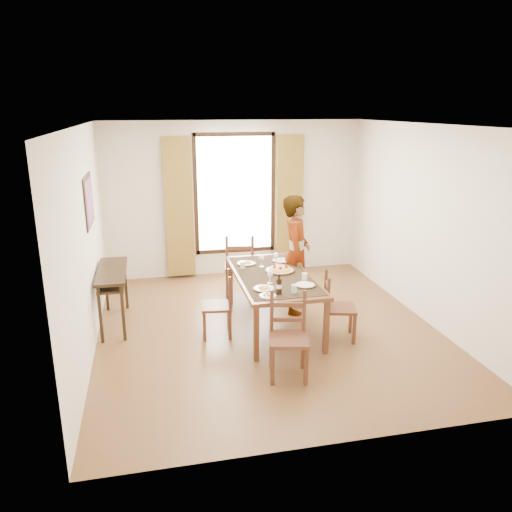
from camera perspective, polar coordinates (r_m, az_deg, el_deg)
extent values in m
plane|color=#462F16|center=(6.90, 1.29, -8.27)|extent=(5.00, 5.00, 0.00)
cube|color=beige|center=(8.84, -2.48, 6.50)|extent=(4.50, 0.10, 2.70)
cube|color=beige|center=(4.18, 9.54, -5.52)|extent=(4.50, 0.10, 2.70)
cube|color=beige|center=(6.32, -18.87, 1.46)|extent=(0.10, 5.00, 2.70)
cube|color=beige|center=(7.30, 18.82, 3.44)|extent=(0.10, 5.00, 2.70)
cube|color=white|center=(6.26, 1.46, 14.93)|extent=(4.50, 5.00, 0.04)
cube|color=white|center=(8.80, -2.46, 7.11)|extent=(1.30, 0.04, 2.00)
cube|color=olive|center=(8.66, -8.80, 5.43)|extent=(0.48, 0.10, 2.40)
cube|color=olive|center=(8.99, 3.82, 6.01)|extent=(0.48, 0.10, 2.40)
cube|color=black|center=(6.82, -18.58, 6.01)|extent=(0.02, 0.86, 0.66)
cube|color=red|center=(6.82, -18.50, 6.02)|extent=(0.01, 0.76, 0.56)
cube|color=black|center=(7.03, -16.17, -1.65)|extent=(0.38, 1.20, 0.04)
cube|color=black|center=(7.07, -16.10, -2.57)|extent=(0.34, 1.10, 0.03)
cube|color=black|center=(6.66, -17.36, -6.45)|extent=(0.04, 0.04, 0.76)
cube|color=black|center=(7.69, -16.75, -3.28)|extent=(0.04, 0.04, 0.76)
cube|color=black|center=(6.64, -14.95, -6.32)|extent=(0.04, 0.04, 0.76)
cube|color=black|center=(7.67, -14.66, -3.16)|extent=(0.04, 0.04, 0.76)
cube|color=brown|center=(6.71, 1.98, -2.35)|extent=(0.99, 1.95, 0.05)
cube|color=black|center=(6.70, 1.98, -2.13)|extent=(0.91, 1.79, 0.01)
cube|color=brown|center=(5.93, 0.04, -8.90)|extent=(0.06, 0.06, 0.70)
cube|color=brown|center=(7.59, -2.93, -3.06)|extent=(0.06, 0.06, 0.70)
cube|color=brown|center=(6.16, 8.02, -8.07)|extent=(0.06, 0.06, 0.70)
cube|color=brown|center=(7.77, 3.39, -2.59)|extent=(0.06, 0.06, 0.70)
cube|color=brown|center=(6.57, -4.54, -5.73)|extent=(0.42, 0.42, 0.04)
cube|color=brown|center=(6.80, -5.93, -6.85)|extent=(0.04, 0.04, 0.41)
cube|color=brown|center=(6.81, -3.15, -6.76)|extent=(0.04, 0.04, 0.41)
cube|color=brown|center=(6.50, -5.92, -8.00)|extent=(0.04, 0.04, 0.41)
cube|color=brown|center=(6.51, -3.00, -7.90)|extent=(0.04, 0.04, 0.41)
cube|color=brown|center=(6.65, -3.13, -3.33)|extent=(0.03, 0.03, 0.46)
cube|color=brown|center=(6.34, -2.98, -4.34)|extent=(0.03, 0.03, 0.46)
cube|color=brown|center=(6.53, -3.04, -4.57)|extent=(0.06, 0.33, 0.05)
cube|color=brown|center=(6.47, -3.06, -3.22)|extent=(0.06, 0.33, 0.05)
cube|color=brown|center=(7.90, -1.91, -1.17)|extent=(0.52, 0.52, 0.04)
cube|color=brown|center=(8.18, -0.58, -2.35)|extent=(0.04, 0.04, 0.49)
cube|color=brown|center=(7.81, -0.40, -3.29)|extent=(0.04, 0.04, 0.49)
cube|color=brown|center=(8.16, -3.33, -2.41)|extent=(0.04, 0.04, 0.49)
cube|color=brown|center=(7.79, -3.28, -3.35)|extent=(0.04, 0.04, 0.49)
cube|color=brown|center=(7.64, -0.40, 0.33)|extent=(0.04, 0.04, 0.54)
cube|color=brown|center=(7.62, -3.34, 0.27)|extent=(0.04, 0.04, 0.54)
cube|color=brown|center=(7.66, -1.87, -0.48)|extent=(0.39, 0.08, 0.05)
cube|color=brown|center=(7.60, -1.88, 0.93)|extent=(0.39, 0.08, 0.05)
cube|color=brown|center=(5.58, 3.74, -9.50)|extent=(0.50, 0.50, 0.04)
cube|color=brown|center=(5.51, 1.89, -12.47)|extent=(0.04, 0.04, 0.45)
cube|color=brown|center=(5.83, 1.77, -10.73)|extent=(0.04, 0.04, 0.45)
cube|color=brown|center=(5.54, 5.74, -12.41)|extent=(0.04, 0.04, 0.45)
cube|color=brown|center=(5.86, 5.38, -10.68)|extent=(0.04, 0.04, 0.45)
cube|color=brown|center=(5.64, 1.81, -6.35)|extent=(0.04, 0.04, 0.50)
cube|color=brown|center=(5.66, 5.51, -6.32)|extent=(0.04, 0.04, 0.50)
cube|color=brown|center=(5.69, 3.64, -7.28)|extent=(0.36, 0.10, 0.05)
cube|color=brown|center=(5.62, 3.68, -5.58)|extent=(0.36, 0.10, 0.05)
cube|color=brown|center=(6.55, 9.59, -5.92)|extent=(0.48, 0.48, 0.04)
cube|color=brown|center=(6.51, 11.16, -8.19)|extent=(0.04, 0.04, 0.42)
cube|color=brown|center=(6.46, 8.19, -8.21)|extent=(0.04, 0.04, 0.42)
cube|color=brown|center=(6.81, 10.74, -7.00)|extent=(0.04, 0.04, 0.42)
cube|color=brown|center=(6.77, 7.90, -7.02)|extent=(0.04, 0.04, 0.42)
cube|color=brown|center=(6.29, 8.27, -4.54)|extent=(0.03, 0.03, 0.47)
cube|color=brown|center=(6.60, 7.97, -3.49)|extent=(0.03, 0.03, 0.47)
cube|color=brown|center=(6.48, 8.08, -4.77)|extent=(0.11, 0.33, 0.05)
cube|color=brown|center=(6.42, 8.14, -3.38)|extent=(0.11, 0.33, 0.05)
imported|color=gray|center=(7.22, 4.59, 0.17)|extent=(0.87, 0.79, 1.73)
cylinder|color=silver|center=(6.47, 5.57, -2.38)|extent=(0.07, 0.07, 0.10)
cylinder|color=silver|center=(6.92, -1.57, -1.04)|extent=(0.07, 0.07, 0.10)
cylinder|color=silver|center=(6.05, 4.38, -3.74)|extent=(0.07, 0.07, 0.10)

